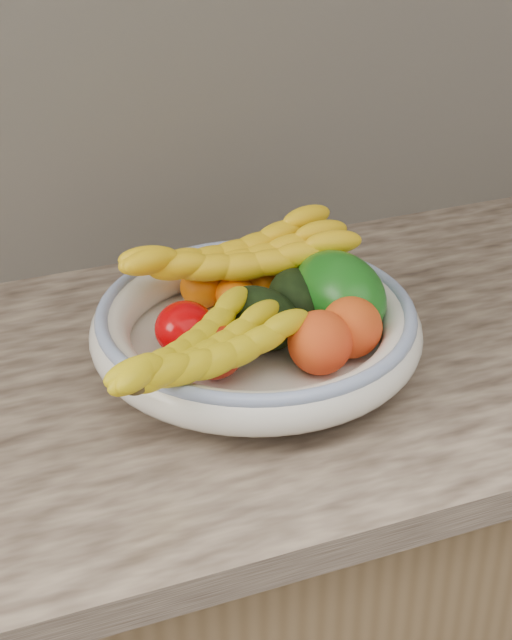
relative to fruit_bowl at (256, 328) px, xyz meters
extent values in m
cube|color=brown|center=(0.00, 0.02, -0.52)|extent=(2.40, 0.62, 0.86)
cube|color=tan|center=(0.00, 0.02, -0.07)|extent=(2.44, 0.66, 0.04)
cube|color=beige|center=(0.00, 0.33, 0.20)|extent=(2.40, 0.02, 0.50)
cylinder|color=white|center=(0.00, 0.00, -0.04)|extent=(0.13, 0.13, 0.02)
cylinder|color=white|center=(0.00, 0.00, -0.03)|extent=(0.32, 0.32, 0.01)
torus|color=white|center=(0.00, 0.00, 0.00)|extent=(0.39, 0.39, 0.05)
torus|color=#3A5AA4|center=(0.00, 0.00, 0.02)|extent=(0.37, 0.37, 0.02)
ellipsoid|color=orange|center=(-0.03, 0.11, 0.01)|extent=(0.06, 0.06, 0.05)
ellipsoid|color=orange|center=(0.05, 0.09, 0.01)|extent=(0.06, 0.06, 0.05)
ellipsoid|color=#FF6D05|center=(0.00, 0.08, 0.01)|extent=(0.07, 0.07, 0.05)
ellipsoid|color=#C60003|center=(-0.08, 0.01, 0.01)|extent=(0.09, 0.09, 0.06)
ellipsoid|color=red|center=(-0.07, -0.05, 0.01)|extent=(0.07, 0.07, 0.06)
ellipsoid|color=black|center=(0.00, 0.00, 0.02)|extent=(0.12, 0.13, 0.07)
ellipsoid|color=black|center=(0.06, 0.02, 0.02)|extent=(0.09, 0.11, 0.07)
ellipsoid|color=#115710|center=(0.11, 0.00, 0.03)|extent=(0.14, 0.16, 0.12)
ellipsoid|color=orange|center=(0.04, -0.08, 0.02)|extent=(0.09, 0.09, 0.07)
ellipsoid|color=orange|center=(0.09, -0.07, 0.02)|extent=(0.07, 0.07, 0.07)
camera|label=1|loc=(-0.36, -0.92, 0.59)|focal=55.00mm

